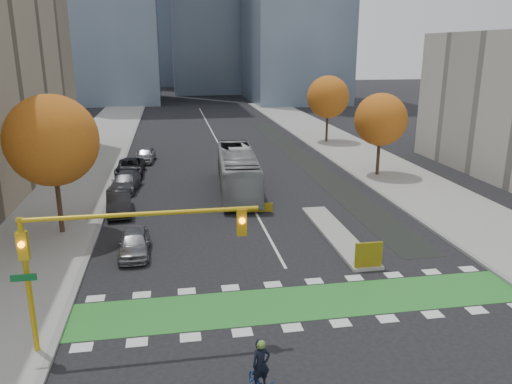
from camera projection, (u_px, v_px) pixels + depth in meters
name	position (u px, v px, depth m)	size (l,w,h in m)	color
ground	(314.00, 320.00, 20.25)	(300.00, 300.00, 0.00)	black
sidewalk_west	(63.00, 196.00, 36.96)	(7.00, 120.00, 0.15)	gray
sidewalk_east	(404.00, 180.00, 41.36)	(7.00, 120.00, 0.15)	gray
curb_west	(111.00, 194.00, 37.53)	(0.30, 120.00, 0.16)	gray
curb_east	(363.00, 182.00, 40.79)	(0.30, 120.00, 0.16)	gray
bike_crossing	(304.00, 302.00, 21.67)	(20.00, 3.00, 0.01)	#297E2B
centre_line	(218.00, 143.00, 58.11)	(0.15, 70.00, 0.01)	silver
bike_lane_paint	(302.00, 158.00, 49.87)	(2.50, 50.00, 0.01)	black
median_island	(337.00, 234.00, 29.40)	(1.60, 10.00, 0.16)	gray
hazard_board	(369.00, 255.00, 24.66)	(1.40, 0.12, 1.30)	yellow
tree_west	(52.00, 141.00, 28.09)	(5.20, 5.20, 8.22)	#332114
tree_east_near	(381.00, 120.00, 41.68)	(4.40, 4.40, 7.08)	#332114
tree_east_far	(328.00, 97.00, 56.80)	(4.80, 4.80, 7.65)	#332114
traffic_signal_west	(102.00, 245.00, 17.35)	(8.53, 0.56, 5.20)	#BF9914
cyclist	(261.00, 381.00, 15.48)	(1.05, 1.95, 2.13)	navy
bus	(238.00, 171.00, 37.94)	(2.71, 11.59, 3.23)	#94989B
parked_car_a	(134.00, 243.00, 26.53)	(1.58, 3.93, 1.34)	gray
parked_car_b	(119.00, 202.00, 33.22)	(1.57, 4.51, 1.48)	black
parked_car_c	(126.00, 182.00, 38.50)	(1.92, 4.73, 1.37)	#47464B
parked_car_d	(130.00, 167.00, 43.23)	(2.29, 4.96, 1.38)	black
parked_car_e	(146.00, 155.00, 48.15)	(1.65, 4.11, 1.40)	#97979C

